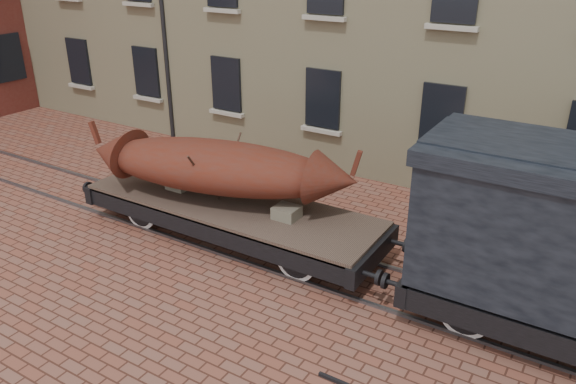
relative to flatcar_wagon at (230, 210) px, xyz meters
The scene contains 4 objects.
ground 2.31m from the flatcar_wagon, ahead, with size 90.00×90.00×0.00m, color brown.
rail_track 2.30m from the flatcar_wagon, ahead, with size 30.00×1.52×0.06m.
flatcar_wagon is the anchor object (origin of this frame).
iron_boat 1.05m from the flatcar_wagon, behind, with size 6.49×3.02×1.56m.
Camera 1 is at (4.98, -9.13, 6.36)m, focal length 35.00 mm.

